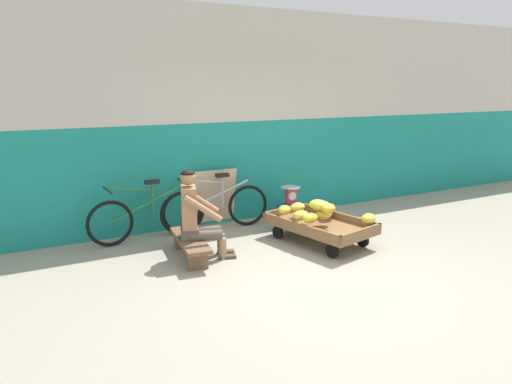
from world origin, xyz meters
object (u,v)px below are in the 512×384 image
Objects in this scene: low_bench at (190,243)px; plastic_crate at (290,214)px; bicycle_near_left at (147,216)px; bicycle_far_left at (216,207)px; shopping_bag at (295,222)px; banana_cart at (319,226)px; weighing_scale at (291,195)px; sign_board at (214,197)px; vendor_seated at (196,215)px.

low_bench is 2.06m from plastic_crate.
bicycle_far_left is at bearing 0.56° from bicycle_near_left.
bicycle_far_left is at bearing 150.65° from shopping_bag.
shopping_bag is at bearing 89.88° from banana_cart.
weighing_scale is 1.25× the size of shopping_bag.
bicycle_near_left is 2.19m from shopping_bag.
banana_cart is at bearing -55.77° from sign_board.
shopping_bag is at bearing -15.30° from bicycle_near_left.
vendor_seated is 1.99m from weighing_scale.
bicycle_far_left reaches higher than shopping_bag.
plastic_crate is 0.30m from weighing_scale.
shopping_bag is at bearing -110.18° from weighing_scale.
vendor_seated reaches higher than weighing_scale.
weighing_scale reaches higher than low_bench.
banana_cart is 1.76m from vendor_seated.
weighing_scale reaches higher than banana_cart.
sign_board is 1.31m from shopping_bag.
low_bench is 0.99× the size of vendor_seated.
bicycle_near_left reaches higher than weighing_scale.
shopping_bag is at bearing -29.35° from bicycle_far_left.
bicycle_near_left is 1.06m from bicycle_far_left.
banana_cart is 1.00m from weighing_scale.
weighing_scale is (1.92, 0.72, 0.25)m from low_bench.
low_bench is at bearing 172.01° from banana_cart.
weighing_scale is (1.84, 0.75, -0.11)m from vendor_seated.
vendor_seated is 2.03m from plastic_crate.
sign_board is at bearing 124.23° from banana_cart.
bicycle_near_left and bicycle_far_left have the same top height.
weighing_scale is at bearing -22.91° from sign_board.
bicycle_near_left is 1.87× the size of sign_board.
bicycle_near_left is at bearing -179.44° from bicycle_far_left.
banana_cart is 0.99m from plastic_crate.
plastic_crate is (1.92, 0.72, -0.05)m from low_bench.
weighing_scale is 0.34× the size of sign_board.
weighing_scale reaches higher than plastic_crate.
sign_board is at bearing 58.85° from vendor_seated.
banana_cart is 2.42m from bicycle_near_left.
bicycle_far_left is (-1.16, 0.24, 0.20)m from plastic_crate.
banana_cart is 0.96× the size of bicycle_near_left.
vendor_seated is at bearing -124.32° from bicycle_far_left.
bicycle_near_left reaches higher than banana_cart.
banana_cart is 1.82m from low_bench.
bicycle_near_left is (-0.30, 0.95, 0.15)m from low_bench.
vendor_seated is 1.42m from sign_board.
shopping_bag is (0.98, -0.81, -0.32)m from sign_board.
vendor_seated reaches higher than plastic_crate.
plastic_crate is 1.21m from bicycle_far_left.
shopping_bag is (0.00, 0.63, -0.12)m from banana_cart.
vendor_seated reaches higher than low_bench.
shopping_bag is at bearing 11.91° from low_bench.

